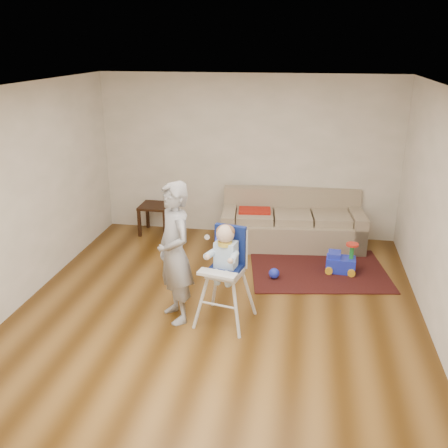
% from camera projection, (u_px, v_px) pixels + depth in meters
% --- Properties ---
extents(ground, '(5.50, 5.50, 0.00)m').
position_uv_depth(ground, '(219.00, 309.00, 6.26)').
color(ground, '#472A0C').
rests_on(ground, ground).
extents(room_envelope, '(5.04, 5.52, 2.72)m').
position_uv_depth(room_envelope, '(226.00, 153.00, 6.10)').
color(room_envelope, beige).
rests_on(room_envelope, ground).
extents(sofa, '(2.35, 1.16, 0.87)m').
position_uv_depth(sofa, '(292.00, 220.00, 8.11)').
color(sofa, tan).
rests_on(sofa, ground).
extents(side_table, '(0.51, 0.51, 0.51)m').
position_uv_depth(side_table, '(156.00, 219.00, 8.69)').
color(side_table, black).
rests_on(side_table, ground).
extents(area_rug, '(2.15, 1.75, 0.02)m').
position_uv_depth(area_rug, '(318.00, 270.00, 7.31)').
color(area_rug, '#330E0A').
rests_on(area_rug, ground).
extents(ride_on_toy, '(0.43, 0.32, 0.45)m').
position_uv_depth(ride_on_toy, '(341.00, 257.00, 7.19)').
color(ride_on_toy, '#2335EB').
rests_on(ride_on_toy, area_rug).
extents(toy_ball, '(0.15, 0.15, 0.15)m').
position_uv_depth(toy_ball, '(274.00, 273.00, 7.03)').
color(toy_ball, '#2335EB').
rests_on(toy_ball, area_rug).
extents(high_chair, '(0.68, 0.68, 1.24)m').
position_uv_depth(high_chair, '(225.00, 276.00, 5.80)').
color(high_chair, silver).
rests_on(high_chair, ground).
extents(adult, '(0.70, 0.74, 1.71)m').
position_uv_depth(adult, '(175.00, 253.00, 5.79)').
color(adult, '#959598').
rests_on(adult, ground).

